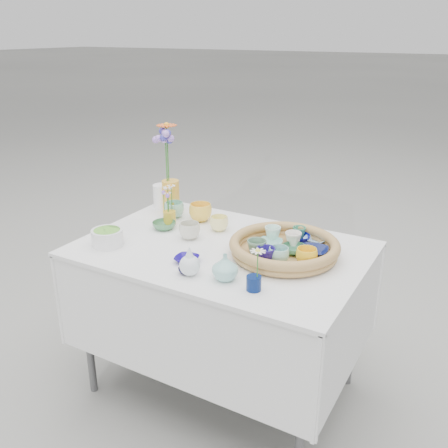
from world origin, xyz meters
The scene contains 34 objects.
ground centered at (0.00, 0.00, 0.00)m, with size 80.00×80.00×0.00m, color gray.
display_table centered at (0.00, 0.00, 0.00)m, with size 1.26×0.86×0.77m, color silver, non-canonical shape.
wicker_tray centered at (0.28, 0.05, 0.80)m, with size 0.47×0.47×0.08m, color #A47748, non-canonical shape.
tray_ceramic_0 centered at (0.29, 0.19, 0.80)m, with size 0.11×0.11×0.03m, color #080A6D.
tray_ceramic_1 centered at (0.40, 0.09, 0.80)m, with size 0.12×0.12×0.03m, color #0B1245.
tray_ceramic_2 centered at (0.40, -0.01, 0.82)m, with size 0.09×0.09×0.07m, color yellow.
tray_ceramic_3 centered at (0.32, 0.06, 0.80)m, with size 0.11×0.11×0.03m, color #36754F.
tray_ceramic_4 centered at (0.20, -0.05, 0.82)m, with size 0.08×0.08×0.08m, color slate.
tray_ceramic_5 centered at (0.20, 0.08, 0.80)m, with size 0.11×0.11×0.03m, color #7ECABC.
tray_ceramic_6 centered at (0.18, 0.14, 0.82)m, with size 0.07×0.07×0.07m, color silver.
tray_ceramic_7 centered at (0.29, 0.12, 0.82)m, with size 0.07×0.07×0.07m, color white.
tray_ceramic_8 centered at (0.36, 0.22, 0.80)m, with size 0.10×0.10×0.02m, color #8FBFF1.
tray_ceramic_9 centered at (0.26, -0.09, 0.82)m, with size 0.08×0.08×0.07m, color navy.
tray_ceramic_10 centered at (0.17, 0.01, 0.80)m, with size 0.09×0.09×0.03m, color #F0D17A.
tray_ceramic_11 centered at (0.30, -0.06, 0.82)m, with size 0.09×0.09×0.07m, color #98DACA.
tray_ceramic_12 centered at (0.28, 0.22, 0.81)m, with size 0.06×0.06×0.06m, color #358961.
loose_ceramic_0 centered at (-0.26, 0.24, 0.81)m, with size 0.12×0.12×0.09m, color yellow.
loose_ceramic_1 centered at (-0.11, 0.17, 0.80)m, with size 0.09×0.09×0.07m, color #FFF394.
loose_ceramic_2 centered at (-0.36, 0.05, 0.78)m, with size 0.11×0.11×0.04m, color #417B4E.
loose_ceramic_3 centered at (-0.18, 0.01, 0.80)m, with size 0.10×0.10×0.08m, color beige.
loose_ceramic_4 centered at (-0.05, -0.20, 0.78)m, with size 0.10×0.10×0.02m, color #160877.
loose_ceramic_5 centered at (-0.41, 0.21, 0.81)m, with size 0.10×0.10×0.08m, color #87C7AC.
loose_ceramic_6 centered at (0.01, -0.29, 0.78)m, with size 0.07×0.07×0.02m, color black.
fluted_bowl centered at (-0.46, -0.23, 0.80)m, with size 0.14×0.14×0.07m, color white, non-canonical shape.
bud_vase_paleblue centered at (0.02, -0.30, 0.83)m, with size 0.08×0.08×0.13m, color silver, non-canonical shape.
bud_vase_seafoam centered at (0.17, -0.26, 0.82)m, with size 0.10×0.10×0.11m, color #8AC7C0.
bud_vase_cobalt centered at (0.30, -0.28, 0.79)m, with size 0.06×0.06×0.06m, color #05174A.
single_daisy centered at (0.31, -0.28, 0.87)m, with size 0.07×0.07×0.12m, color white, non-canonical shape.
tall_vase_yellow centered at (-0.47, 0.28, 0.85)m, with size 0.09×0.09×0.17m, color gold.
gerbera centered at (-0.48, 0.28, 1.08)m, with size 0.12×0.12×0.31m, color orange, non-canonical shape.
hydrangea centered at (-0.48, 0.27, 1.05)m, with size 0.09×0.09×0.32m, color #3C36AE, non-canonical shape.
white_pitcher centered at (-0.55, 0.30, 0.83)m, with size 0.14×0.10×0.13m, color white, non-canonical shape.
daisy_cup centered at (-0.37, 0.12, 0.80)m, with size 0.06×0.06×0.07m, color gold.
daisy_posy centered at (-0.38, 0.12, 0.90)m, with size 0.07×0.07×0.13m, color white, non-canonical shape.
Camera 1 is at (1.02, -1.77, 1.67)m, focal length 40.00 mm.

